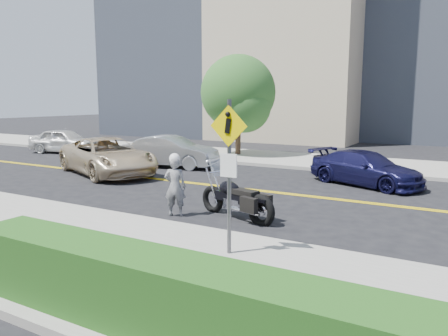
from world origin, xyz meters
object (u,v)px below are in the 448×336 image
parked_car_blue (366,168)px  motorcycle (236,190)px  suv (107,156)px  pedestrian_sign (229,162)px  motorcyclist (175,185)px  parked_car_white (65,141)px  parked_car_silver (171,152)px

parked_car_blue → motorcycle: bearing=-175.8°
motorcycle → suv: (-7.98, 3.37, 0.00)m
suv → motorcycle: bearing=-90.0°
pedestrian_sign → suv: 11.26m
motorcycle → parked_car_blue: (2.01, 6.35, -0.14)m
suv → pedestrian_sign: bearing=-100.7°
motorcycle → motorcyclist: bearing=-140.7°
parked_car_white → parked_car_silver: (8.69, -1.28, 0.02)m
suv → parked_car_silver: 3.13m
motorcyclist → parked_car_white: size_ratio=0.41×
parked_car_white → parked_car_blue: parked_car_white is taller
suv → parked_car_blue: bearing=-50.4°
pedestrian_sign → parked_car_blue: pedestrian_sign is taller
suv → parked_car_white: size_ratio=1.32×
pedestrian_sign → parked_car_blue: bearing=85.8°
motorcyclist → parked_car_blue: 7.85m
motorcyclist → parked_car_silver: (-5.29, 6.93, -0.13)m
motorcycle → parked_car_silver: bearing=153.6°
parked_car_white → parked_car_silver: parked_car_silver is taller
motorcycle → suv: size_ratio=0.46×
pedestrian_sign → parked_car_white: 19.84m
pedestrian_sign → parked_car_blue: (0.67, 9.18, -1.33)m
suv → motorcyclist: bearing=-99.0°
pedestrian_sign → parked_car_silver: bearing=131.9°
motorcycle → parked_car_white: 17.25m
parked_car_silver → motorcyclist: bearing=-152.0°
motorcyclist → suv: (-6.45, 4.02, -0.09)m
pedestrian_sign → suv: (-9.32, 6.20, -1.19)m
parked_car_silver → motorcycle: bearing=-142.0°
parked_car_white → motorcycle: bearing=-129.3°
motorcyclist → parked_car_white: motorcyclist is taller
parked_car_white → suv: bearing=-132.4°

